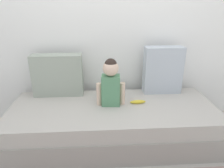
{
  "coord_description": "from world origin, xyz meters",
  "views": [
    {
      "loc": [
        -0.13,
        -1.88,
        1.41
      ],
      "look_at": [
        -0.01,
        0.0,
        0.65
      ],
      "focal_mm": 32.61,
      "sensor_mm": 36.0,
      "label": 1
    }
  ],
  "objects_px": {
    "couch": "(113,123)",
    "banana": "(138,102)",
    "throw_pillow_left": "(58,75)",
    "toddler": "(111,82)",
    "throw_pillow_right": "(163,70)"
  },
  "relations": [
    {
      "from": "couch",
      "to": "throw_pillow_right",
      "type": "relative_size",
      "value": 4.04
    },
    {
      "from": "couch",
      "to": "banana",
      "type": "xyz_separation_m",
      "value": [
        0.27,
        0.04,
        0.22
      ]
    },
    {
      "from": "toddler",
      "to": "banana",
      "type": "bearing_deg",
      "value": -1.32
    },
    {
      "from": "throw_pillow_left",
      "to": "throw_pillow_right",
      "type": "xyz_separation_m",
      "value": [
        1.21,
        0.0,
        0.04
      ]
    },
    {
      "from": "throw_pillow_left",
      "to": "banana",
      "type": "relative_size",
      "value": 3.28
    },
    {
      "from": "banana",
      "to": "toddler",
      "type": "bearing_deg",
      "value": 178.68
    },
    {
      "from": "throw_pillow_left",
      "to": "banana",
      "type": "xyz_separation_m",
      "value": [
        0.88,
        -0.3,
        -0.22
      ]
    },
    {
      "from": "throw_pillow_left",
      "to": "banana",
      "type": "height_order",
      "value": "throw_pillow_left"
    },
    {
      "from": "couch",
      "to": "throw_pillow_left",
      "type": "distance_m",
      "value": 0.82
    },
    {
      "from": "throw_pillow_left",
      "to": "toddler",
      "type": "xyz_separation_m",
      "value": [
        0.59,
        -0.29,
        0.01
      ]
    },
    {
      "from": "couch",
      "to": "throw_pillow_left",
      "type": "bearing_deg",
      "value": 150.73
    },
    {
      "from": "couch",
      "to": "toddler",
      "type": "height_order",
      "value": "toddler"
    },
    {
      "from": "throw_pillow_left",
      "to": "toddler",
      "type": "bearing_deg",
      "value": -26.27
    },
    {
      "from": "couch",
      "to": "throw_pillow_left",
      "type": "xyz_separation_m",
      "value": [
        -0.61,
        0.34,
        0.44
      ]
    },
    {
      "from": "throw_pillow_left",
      "to": "banana",
      "type": "distance_m",
      "value": 0.95
    }
  ]
}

